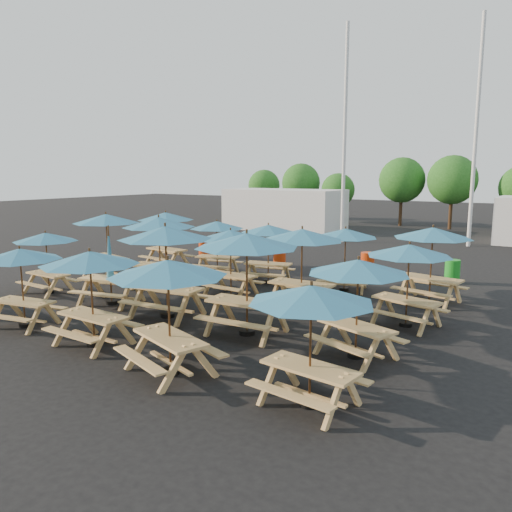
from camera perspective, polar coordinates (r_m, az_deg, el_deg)
The scene contains 33 objects.
ground at distance 16.12m, azimuth -2.85°, elevation -4.60°, with size 120.00×120.00×0.00m, color black.
picnic_unit_1 at distance 17.54m, azimuth -22.90°, elevation 1.70°, with size 2.11×2.11×2.03m.
picnic_unit_2 at distance 19.44m, azimuth -16.76°, elevation 3.78°, with size 2.95×2.95×2.43m.
picnic_unit_3 at distance 21.17m, azimuth -10.28°, elevation 4.20°, with size 2.56×2.56×2.32m.
picnic_unit_4 at distance 13.92m, azimuth -25.36°, elevation -0.19°, with size 2.39×2.39×2.05m.
picnic_unit_5 at distance 15.57m, azimuth -16.31°, elevation -1.78°, with size 2.18×1.99×2.39m.
picnic_unit_6 at distance 17.24m, azimuth -11.05°, elevation 3.43°, with size 3.02×3.02×2.46m.
picnic_unit_7 at distance 19.39m, azimuth -4.50°, elevation 3.27°, with size 2.46×2.46×2.10m.
picnic_unit_8 at distance 11.74m, azimuth -18.44°, elevation -0.72°, with size 2.28×2.28×2.21m.
picnic_unit_9 at distance 13.60m, azimuth -10.32°, elevation 2.15°, with size 2.74×2.74×2.53m.
picnic_unit_10 at distance 15.77m, azimuth -2.93°, elevation 2.08°, with size 2.24×2.24×2.16m.
picnic_unit_11 at distance 17.83m, azimuth 1.42°, elevation 2.80°, with size 2.51×2.51×2.11m.
picnic_unit_12 at distance 9.66m, azimuth -10.04°, elevation -1.98°, with size 2.93×2.93×2.30m.
picnic_unit_13 at distance 11.89m, azimuth -1.07°, elevation 1.23°, with size 2.66×2.66×2.52m.
picnic_unit_14 at distance 14.22m, azimuth 5.29°, elevation 2.00°, with size 2.42×2.42×2.37m.
picnic_unit_15 at distance 16.81m, azimuth 10.20°, elevation 2.27°, with size 2.57×2.57×2.12m.
picnic_unit_16 at distance 8.26m, azimuth 6.33°, elevation -5.00°, with size 2.38×2.38×2.12m.
picnic_unit_17 at distance 10.62m, azimuth 11.60°, elevation -1.71°, with size 2.75×2.75×2.16m.
picnic_unit_18 at distance 13.18m, azimuth 17.10°, elevation 0.21°, with size 2.58×2.58×2.16m.
picnic_unit_19 at distance 15.86m, azimuth 19.55°, elevation 2.13°, with size 2.70×2.70×2.33m.
waste_bin_0 at distance 23.71m, azimuth -5.93°, elevation 0.93°, with size 0.53×0.53×0.85m, color red.
waste_bin_1 at distance 23.13m, azimuth -3.72°, elevation 0.75°, with size 0.53×0.53×0.85m, color gray.
waste_bin_2 at distance 21.17m, azimuth 2.70°, elevation -0.05°, with size 0.53×0.53×0.85m, color red.
waste_bin_3 at distance 20.06m, azimuth 12.62°, elevation -0.80°, with size 0.53×0.53×0.85m, color red.
waste_bin_4 at distance 19.25m, azimuth 21.53°, elevation -1.66°, with size 0.53×0.53×0.85m, color #1B9723.
mast_0 at distance 29.04m, azimuth 10.10°, elevation 13.42°, with size 0.20×0.20×12.00m, color silver.
mast_1 at distance 29.22m, azimuth 23.85°, elevation 12.76°, with size 0.20×0.20×12.00m, color silver.
event_tent_0 at distance 35.26m, azimuth 3.27°, elevation 5.34°, with size 8.00×4.00×2.80m, color silver.
tree_0 at distance 44.50m, azimuth 0.93°, elevation 8.04°, with size 2.80×2.80×4.24m.
tree_1 at distance 41.21m, azimuth 5.16°, elevation 8.34°, with size 3.11×3.11×4.72m.
tree_2 at distance 39.58m, azimuth 9.35°, elevation 7.45°, with size 2.59×2.59×3.93m.
tree_3 at distance 39.02m, azimuth 16.34°, elevation 8.32°, with size 3.36×3.36×5.09m.
tree_4 at distance 37.73m, azimuth 21.54°, elevation 8.10°, with size 3.41×3.41×5.17m.
Camera 1 is at (8.98, -12.80, 3.90)m, focal length 35.00 mm.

